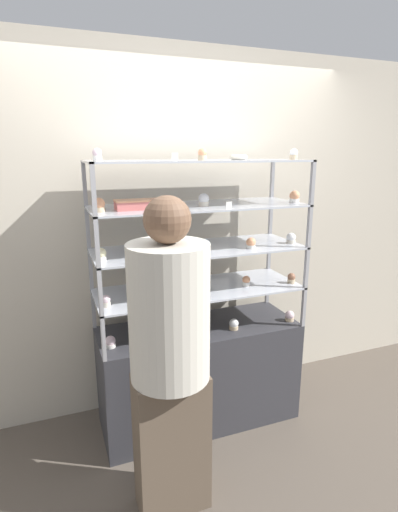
{
  "coord_description": "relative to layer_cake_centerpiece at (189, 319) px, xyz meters",
  "views": [
    {
      "loc": [
        -0.9,
        -2.37,
        1.89
      ],
      "look_at": [
        0.0,
        0.0,
        1.23
      ],
      "focal_mm": 28.0,
      "sensor_mm": 36.0,
      "label": 1
    }
  ],
  "objects": [
    {
      "name": "cupcake_5",
      "position": [
        0.06,
        -0.06,
        0.24
      ],
      "size": [
        0.05,
        0.05,
        0.07
      ],
      "color": "white",
      "rests_on": "display_riser_lower"
    },
    {
      "name": "cupcake_17",
      "position": [
        0.07,
        -0.06,
        1.08
      ],
      "size": [
        0.05,
        0.05,
        0.07
      ],
      "color": "#CCB28C",
      "rests_on": "display_riser_top"
    },
    {
      "name": "display_base",
      "position": [
        0.07,
        -0.0,
        -0.43
      ],
      "size": [
        1.37,
        0.51,
        0.72
      ],
      "color": "#333338",
      "rests_on": "ground_plane"
    },
    {
      "name": "cupcake_16",
      "position": [
        -0.55,
        -0.06,
        1.08
      ],
      "size": [
        0.05,
        0.05,
        0.07
      ],
      "color": "white",
      "rests_on": "display_riser_top"
    },
    {
      "name": "price_tag_2",
      "position": [
        -0.4,
        -0.24,
        0.51
      ],
      "size": [
        0.04,
        0.0,
        0.04
      ],
      "color": "white",
      "rests_on": "display_riser_middle"
    },
    {
      "name": "price_tag_3",
      "position": [
        0.17,
        -0.24,
        0.79
      ],
      "size": [
        0.04,
        0.0,
        0.04
      ],
      "color": "white",
      "rests_on": "display_riser_upper"
    },
    {
      "name": "cupcake_18",
      "position": [
        0.69,
        -0.09,
        1.08
      ],
      "size": [
        0.05,
        0.05,
        0.07
      ],
      "color": "#CCB28C",
      "rests_on": "display_riser_top"
    },
    {
      "name": "price_tag_1",
      "position": [
        0.01,
        -0.24,
        0.23
      ],
      "size": [
        0.04,
        0.0,
        0.04
      ],
      "color": "white",
      "rests_on": "display_riser_lower"
    },
    {
      "name": "cupcake_4",
      "position": [
        -0.23,
        -0.1,
        0.24
      ],
      "size": [
        0.05,
        0.05,
        0.07
      ],
      "color": "white",
      "rests_on": "display_riser_lower"
    },
    {
      "name": "cupcake_6",
      "position": [
        0.39,
        -0.07,
        0.24
      ],
      "size": [
        0.05,
        0.05,
        0.07
      ],
      "color": "white",
      "rests_on": "display_riser_lower"
    },
    {
      "name": "cupcake_12",
      "position": [
        0.7,
        -0.1,
        0.52
      ],
      "size": [
        0.06,
        0.06,
        0.07
      ],
      "color": "beige",
      "rests_on": "display_riser_middle"
    },
    {
      "name": "cupcake_0",
      "position": [
        -0.55,
        -0.09,
        -0.03
      ],
      "size": [
        0.06,
        0.06,
        0.07
      ],
      "color": "white",
      "rests_on": "display_base"
    },
    {
      "name": "price_tag_0",
      "position": [
        -0.19,
        -0.24,
        -0.05
      ],
      "size": [
        0.04,
        0.0,
        0.04
      ],
      "color": "white",
      "rests_on": "display_base"
    },
    {
      "name": "cupcake_3",
      "position": [
        -0.56,
        -0.11,
        0.24
      ],
      "size": [
        0.05,
        0.05,
        0.07
      ],
      "color": "beige",
      "rests_on": "display_riser_lower"
    },
    {
      "name": "cupcake_1",
      "position": [
        0.28,
        -0.12,
        -0.03
      ],
      "size": [
        0.06,
        0.06,
        0.07
      ],
      "color": "#CCB28C",
      "rests_on": "display_base"
    },
    {
      "name": "display_riser_lower",
      "position": [
        0.07,
        -0.0,
        0.19
      ],
      "size": [
        1.37,
        0.51,
        0.28
      ],
      "color": "#99999E",
      "rests_on": "display_base"
    },
    {
      "name": "display_riser_upper",
      "position": [
        0.07,
        -0.0,
        0.75
      ],
      "size": [
        1.37,
        0.51,
        0.28
      ],
      "color": "#99999E",
      "rests_on": "display_riser_middle"
    },
    {
      "name": "sheet_cake_frosted",
      "position": [
        -0.34,
        -0.05,
        0.8
      ],
      "size": [
        0.26,
        0.13,
        0.06
      ],
      "color": "#C66660",
      "rests_on": "display_riser_upper"
    },
    {
      "name": "donut_glazed",
      "position": [
        0.37,
        0.05,
        1.06
      ],
      "size": [
        0.11,
        0.11,
        0.03
      ],
      "color": "#EFE5CC",
      "rests_on": "display_riser_top"
    },
    {
      "name": "customer_figure",
      "position": [
        -0.33,
        -0.64,
        0.12
      ],
      "size": [
        0.4,
        0.4,
        1.7
      ],
      "color": "brown",
      "rests_on": "ground_plane"
    },
    {
      "name": "display_riser_top",
      "position": [
        0.07,
        -0.0,
        1.03
      ],
      "size": [
        1.37,
        0.51,
        0.28
      ],
      "color": "#99999E",
      "rests_on": "display_riser_upper"
    },
    {
      "name": "cupcake_2",
      "position": [
        0.71,
        -0.14,
        -0.03
      ],
      "size": [
        0.06,
        0.06,
        0.07
      ],
      "color": "#CCB28C",
      "rests_on": "display_base"
    },
    {
      "name": "cupcake_7",
      "position": [
        0.71,
        -0.13,
        0.24
      ],
      "size": [
        0.05,
        0.05,
        0.07
      ],
      "color": "#CCB28C",
      "rests_on": "display_riser_lower"
    },
    {
      "name": "ground_plane",
      "position": [
        0.07,
        -0.0,
        -0.79
      ],
      "size": [
        20.0,
        20.0,
        0.0
      ],
      "primitive_type": "plane",
      "color": "brown"
    },
    {
      "name": "cupcake_14",
      "position": [
        0.08,
        -0.06,
        0.81
      ],
      "size": [
        0.07,
        0.07,
        0.08
      ],
      "color": "beige",
      "rests_on": "display_riser_upper"
    },
    {
      "name": "price_tag_4",
      "position": [
        -0.16,
        -0.24,
        1.07
      ],
      "size": [
        0.04,
        0.0,
        0.04
      ],
      "color": "white",
      "rests_on": "display_riser_top"
    },
    {
      "name": "cupcake_11",
      "position": [
        0.38,
        -0.14,
        0.52
      ],
      "size": [
        0.06,
        0.06,
        0.07
      ],
      "color": "white",
      "rests_on": "display_riser_middle"
    },
    {
      "name": "cupcake_8",
      "position": [
        -0.57,
        -0.09,
        0.52
      ],
      "size": [
        0.06,
        0.06,
        0.07
      ],
      "color": "white",
      "rests_on": "display_riser_middle"
    },
    {
      "name": "cupcake_13",
      "position": [
        -0.56,
        -0.08,
        0.81
      ],
      "size": [
        0.07,
        0.07,
        0.08
      ],
      "color": "#CCB28C",
      "rests_on": "display_riser_upper"
    },
    {
      "name": "display_riser_middle",
      "position": [
        0.07,
        -0.0,
        0.47
      ],
      "size": [
        1.37,
        0.51,
        0.28
      ],
      "color": "#99999E",
      "rests_on": "display_riser_lower"
    },
    {
      "name": "cupcake_15",
      "position": [
        0.71,
        -0.11,
        0.81
      ],
      "size": [
        0.07,
        0.07,
        0.08
      ],
      "color": "white",
      "rests_on": "display_riser_upper"
    },
    {
      "name": "cupcake_10",
      "position": [
        0.08,
        -0.09,
        0.52
      ],
      "size": [
        0.06,
        0.06,
        0.07
      ],
      "color": "beige",
      "rests_on": "display_riser_middle"
    },
    {
      "name": "back_wall",
      "position": [
        0.07,
        0.4,
        0.51
      ],
      "size": [
        8.0,
        0.05,
        2.6
      ],
      "color": "beige",
      "rests_on": "ground_plane"
    },
    {
      "name": "cupcake_9",
      "position": [
        -0.23,
        -0.07,
        0.52
      ],
      "size": [
        0.06,
        0.06,
        0.07
      ],
      "color": "beige",
      "rests_on": "display_riser_middle"
    },
    {
      "name": "layer_cake_centerpiece",
      "position": [
        0.0,
        0.0,
        0.0
      ],
      "size": [
        0.17,
        0.17,
        0.14
      ],
      "color": "beige",
      "rests_on": "display_base"
    }
  ]
}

